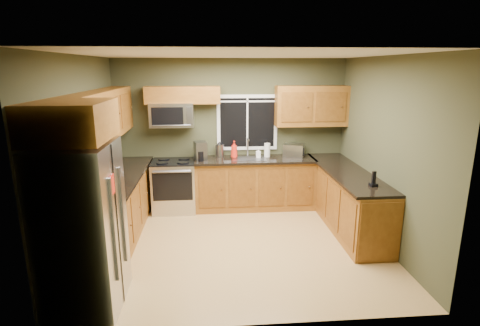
{
  "coord_description": "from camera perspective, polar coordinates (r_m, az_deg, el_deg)",
  "views": [
    {
      "loc": [
        -0.39,
        -5.05,
        2.53
      ],
      "look_at": [
        0.05,
        0.35,
        1.15
      ],
      "focal_mm": 28.0,
      "sensor_mm": 36.0,
      "label": 1
    }
  ],
  "objects": [
    {
      "name": "cordless_phone",
      "position": [
        5.49,
        19.68,
        -2.7
      ],
      "size": [
        0.11,
        0.11,
        0.21
      ],
      "color": "black",
      "rests_on": "countertop_peninsula"
    },
    {
      "name": "paper_towel_roll",
      "position": [
        6.88,
        4.16,
        1.97
      ],
      "size": [
        0.12,
        0.12,
        0.28
      ],
      "color": "white",
      "rests_on": "countertop_back"
    },
    {
      "name": "kettle",
      "position": [
        6.86,
        -3.14,
        2.01
      ],
      "size": [
        0.18,
        0.18,
        0.29
      ],
      "color": "#B7B7BC",
      "rests_on": "countertop_back"
    },
    {
      "name": "upper_cabinets_back_right",
      "position": [
        6.96,
        10.81,
        8.53
      ],
      "size": [
        1.3,
        0.33,
        0.72
      ],
      "primitive_type": "cube",
      "color": "brown",
      "rests_on": "back_wall"
    },
    {
      "name": "upper_cabinets_left",
      "position": [
        5.77,
        -20.29,
        6.75
      ],
      "size": [
        0.33,
        2.65,
        0.72
      ],
      "primitive_type": "cube",
      "color": "brown",
      "rests_on": "left_wall"
    },
    {
      "name": "upper_cabinets_back_left",
      "position": [
        6.71,
        -8.71,
        10.21
      ],
      "size": [
        1.3,
        0.33,
        0.3
      ],
      "primitive_type": "cube",
      "color": "brown",
      "rests_on": "back_wall"
    },
    {
      "name": "ceiling",
      "position": [
        5.07,
        -0.25,
        16.22
      ],
      "size": [
        4.2,
        4.2,
        0.0
      ],
      "primitive_type": "plane",
      "rotation": [
        3.14,
        0.0,
        0.0
      ],
      "color": "white",
      "rests_on": "back_wall"
    },
    {
      "name": "left_wall",
      "position": [
        5.46,
        -22.79,
        0.68
      ],
      "size": [
        0.0,
        3.6,
        3.6
      ],
      "primitive_type": "plane",
      "rotation": [
        1.57,
        0.0,
        1.57
      ],
      "color": "#3B3D25",
      "rests_on": "ground"
    },
    {
      "name": "right_wall",
      "position": [
        5.75,
        21.13,
        1.48
      ],
      "size": [
        0.0,
        3.6,
        3.6
      ],
      "primitive_type": "plane",
      "rotation": [
        1.57,
        0.0,
        -1.57
      ],
      "color": "#3B3D25",
      "rests_on": "ground"
    },
    {
      "name": "back_wall",
      "position": [
        6.96,
        -1.38,
        4.54
      ],
      "size": [
        4.2,
        0.0,
        4.2
      ],
      "primitive_type": "plane",
      "rotation": [
        1.57,
        0.0,
        0.0
      ],
      "color": "#3B3D25",
      "rests_on": "ground"
    },
    {
      "name": "toaster_oven",
      "position": [
        7.0,
        8.21,
        1.97
      ],
      "size": [
        0.44,
        0.4,
        0.23
      ],
      "color": "#B7B7BC",
      "rests_on": "countertop_back"
    },
    {
      "name": "countertop_peninsula",
      "position": [
        6.21,
        15.91,
        -1.28
      ],
      "size": [
        0.65,
        2.5,
        0.04
      ],
      "primitive_type": "cube",
      "color": "black",
      "rests_on": "base_cabinets_peninsula"
    },
    {
      "name": "soap_bottle_b",
      "position": [
        6.81,
        2.8,
        1.54
      ],
      "size": [
        0.08,
        0.08,
        0.18
      ],
      "primitive_type": "imported",
      "rotation": [
        0.0,
        0.0,
        -0.0
      ],
      "color": "white",
      "rests_on": "countertop_back"
    },
    {
      "name": "window",
      "position": [
        6.93,
        1.11,
        6.2
      ],
      "size": [
        1.12,
        0.03,
        1.02
      ],
      "color": "white",
      "rests_on": "back_wall"
    },
    {
      "name": "soap_bottle_a",
      "position": [
        6.77,
        -0.9,
        2.07
      ],
      "size": [
        0.14,
        0.14,
        0.31
      ],
      "primitive_type": "imported",
      "rotation": [
        0.0,
        0.0,
        0.14
      ],
      "color": "red",
      "rests_on": "countertop_back"
    },
    {
      "name": "refrigerator",
      "position": [
        4.31,
        -22.84,
        -9.15
      ],
      "size": [
        0.74,
        0.9,
        1.8
      ],
      "color": "#B7B7BC",
      "rests_on": "ground"
    },
    {
      "name": "base_cabinets_peninsula",
      "position": [
        6.35,
        15.86,
        -5.38
      ],
      "size": [
        0.6,
        2.52,
        0.9
      ],
      "color": "brown",
      "rests_on": "ground"
    },
    {
      "name": "base_cabinets_left",
      "position": [
        6.07,
        -17.91,
        -6.47
      ],
      "size": [
        0.6,
        2.65,
        0.9
      ],
      "primitive_type": "cube",
      "color": "brown",
      "rests_on": "ground"
    },
    {
      "name": "floor",
      "position": [
        5.66,
        -0.22,
        -12.26
      ],
      "size": [
        4.2,
        4.2,
        0.0
      ],
      "primitive_type": "plane",
      "color": "tan",
      "rests_on": "ground"
    },
    {
      "name": "countertop_back",
      "position": [
        6.77,
        2.31,
        0.52
      ],
      "size": [
        2.17,
        0.65,
        0.04
      ],
      "primitive_type": "cube",
      "color": "black",
      "rests_on": "base_cabinets_back"
    },
    {
      "name": "front_wall",
      "position": [
        3.48,
        2.04,
        -5.57
      ],
      "size": [
        4.2,
        0.0,
        4.2
      ],
      "primitive_type": "plane",
      "rotation": [
        -1.57,
        0.0,
        0.0
      ],
      "color": "#3B3D25",
      "rests_on": "ground"
    },
    {
      "name": "countertop_left",
      "position": [
        5.92,
        -18.02,
        -2.21
      ],
      "size": [
        0.65,
        2.65,
        0.04
      ],
      "primitive_type": "cube",
      "color": "black",
      "rests_on": "base_cabinets_left"
    },
    {
      "name": "range",
      "position": [
        6.87,
        -9.97,
        -3.39
      ],
      "size": [
        0.76,
        0.69,
        0.94
      ],
      "color": "#B7B7BC",
      "rests_on": "ground"
    },
    {
      "name": "coffee_maker",
      "position": [
        6.65,
        -6.05,
        1.75
      ],
      "size": [
        0.25,
        0.3,
        0.33
      ],
      "color": "slate",
      "rests_on": "countertop_back"
    },
    {
      "name": "upper_cabinet_over_fridge",
      "position": [
        4.02,
        -24.41,
        5.86
      ],
      "size": [
        0.72,
        0.9,
        0.38
      ],
      "primitive_type": "cube",
      "color": "brown",
      "rests_on": "left_wall"
    },
    {
      "name": "microwave",
      "position": [
        6.73,
        -10.33,
        7.24
      ],
      "size": [
        0.76,
        0.41,
        0.42
      ],
      "color": "#B7B7BC",
      "rests_on": "back_wall"
    },
    {
      "name": "base_cabinets_back",
      "position": [
        6.92,
        2.25,
        -3.21
      ],
      "size": [
        2.17,
        0.6,
        0.9
      ],
      "primitive_type": "cube",
      "color": "brown",
      "rests_on": "ground"
    },
    {
      "name": "sink",
      "position": [
        6.76,
        1.33,
        0.81
      ],
      "size": [
        0.6,
        0.42,
        0.36
      ],
      "color": "slate",
      "rests_on": "countertop_back"
    }
  ]
}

